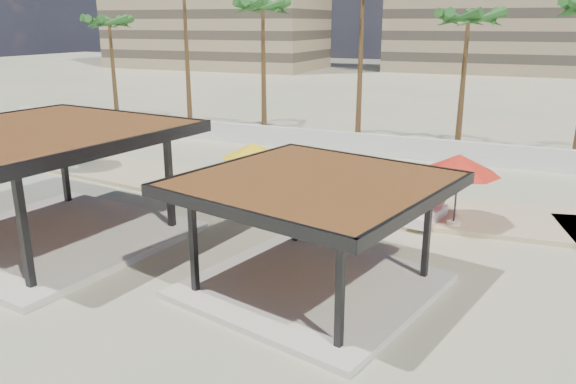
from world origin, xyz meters
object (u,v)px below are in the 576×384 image
at_px(umbrella_c, 459,164).
at_px(lounger_b, 427,214).
at_px(pavilion_central, 314,224).
at_px(lounger_a, 257,181).
at_px(umbrella_a, 37,113).
at_px(pavilion_west, 46,175).

relative_size(umbrella_c, lounger_b, 1.16).
distance_m(pavilion_central, lounger_a, 10.05).
distance_m(umbrella_a, umbrella_c, 23.25).
bearing_deg(umbrella_a, pavilion_central, -25.21).
relative_size(umbrella_c, lounger_a, 1.30).
distance_m(pavilion_west, umbrella_c, 13.96).
height_order(umbrella_a, lounger_b, umbrella_a).
xyz_separation_m(lounger_a, lounger_b, (7.74, -1.58, 0.02)).
distance_m(pavilion_central, umbrella_c, 7.08).
distance_m(umbrella_c, lounger_a, 9.08).
bearing_deg(pavilion_west, umbrella_a, 145.58).
bearing_deg(umbrella_c, lounger_a, 169.36).
relative_size(pavilion_central, lounger_b, 3.03).
distance_m(pavilion_central, lounger_b, 6.94).
bearing_deg(lounger_a, pavilion_central, -164.50).
bearing_deg(umbrella_c, pavilion_west, -151.47).
height_order(lounger_a, lounger_b, lounger_b).
height_order(pavilion_west, umbrella_a, pavilion_west).
bearing_deg(lounger_b, umbrella_a, 94.17).
bearing_deg(umbrella_a, lounger_b, -7.71).
xyz_separation_m(pavilion_central, pavilion_west, (-9.34, -0.23, 0.43)).
relative_size(pavilion_west, umbrella_a, 2.38).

